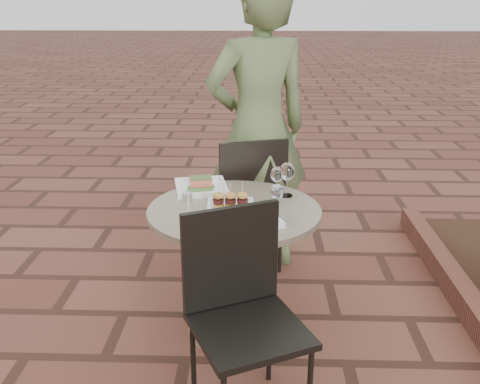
{
  "coord_description": "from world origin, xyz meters",
  "views": [
    {
      "loc": [
        0.36,
        -2.28,
        1.75
      ],
      "look_at": [
        0.27,
        0.29,
        0.82
      ],
      "focal_mm": 40.0,
      "sensor_mm": 36.0,
      "label": 1
    }
  ],
  "objects_px": {
    "chair_near": "(240,298)",
    "diner": "(258,130)",
    "cafe_table": "(234,251)",
    "plate_tuna": "(250,220)",
    "plate_salmon": "(201,186)",
    "plate_sliders": "(230,204)",
    "chair_far": "(249,194)"
  },
  "relations": [
    {
      "from": "plate_salmon",
      "to": "chair_near",
      "type": "bearing_deg",
      "value": -73.63
    },
    {
      "from": "chair_near",
      "to": "plate_salmon",
      "type": "xyz_separation_m",
      "value": [
        -0.25,
        0.86,
        0.2
      ]
    },
    {
      "from": "diner",
      "to": "plate_salmon",
      "type": "relative_size",
      "value": 5.74
    },
    {
      "from": "chair_far",
      "to": "plate_tuna",
      "type": "height_order",
      "value": "chair_far"
    },
    {
      "from": "plate_sliders",
      "to": "diner",
      "type": "bearing_deg",
      "value": 80.6
    },
    {
      "from": "cafe_table",
      "to": "diner",
      "type": "xyz_separation_m",
      "value": [
        0.12,
        0.8,
        0.47
      ]
    },
    {
      "from": "cafe_table",
      "to": "chair_far",
      "type": "relative_size",
      "value": 0.97
    },
    {
      "from": "chair_near",
      "to": "plate_salmon",
      "type": "bearing_deg",
      "value": 81.42
    },
    {
      "from": "chair_far",
      "to": "plate_salmon",
      "type": "distance_m",
      "value": 0.55
    },
    {
      "from": "cafe_table",
      "to": "chair_near",
      "type": "xyz_separation_m",
      "value": [
        0.05,
        -0.58,
        0.07
      ]
    },
    {
      "from": "chair_near",
      "to": "plate_tuna",
      "type": "height_order",
      "value": "chair_near"
    },
    {
      "from": "chair_near",
      "to": "plate_sliders",
      "type": "bearing_deg",
      "value": 72.19
    },
    {
      "from": "plate_salmon",
      "to": "plate_tuna",
      "type": "relative_size",
      "value": 1.01
    },
    {
      "from": "plate_tuna",
      "to": "plate_salmon",
      "type": "bearing_deg",
      "value": 121.96
    },
    {
      "from": "chair_near",
      "to": "diner",
      "type": "distance_m",
      "value": 1.45
    },
    {
      "from": "cafe_table",
      "to": "plate_tuna",
      "type": "bearing_deg",
      "value": -64.98
    },
    {
      "from": "chair_far",
      "to": "plate_sliders",
      "type": "distance_m",
      "value": 0.77
    },
    {
      "from": "diner",
      "to": "cafe_table",
      "type": "bearing_deg",
      "value": 60.14
    },
    {
      "from": "diner",
      "to": "plate_salmon",
      "type": "bearing_deg",
      "value": 37.44
    },
    {
      "from": "cafe_table",
      "to": "plate_tuna",
      "type": "xyz_separation_m",
      "value": [
        0.09,
        -0.19,
        0.26
      ]
    },
    {
      "from": "plate_salmon",
      "to": "plate_sliders",
      "type": "relative_size",
      "value": 1.35
    },
    {
      "from": "chair_far",
      "to": "plate_salmon",
      "type": "height_order",
      "value": "chair_far"
    },
    {
      "from": "cafe_table",
      "to": "chair_far",
      "type": "bearing_deg",
      "value": 84.75
    },
    {
      "from": "chair_near",
      "to": "diner",
      "type": "relative_size",
      "value": 0.49
    },
    {
      "from": "chair_far",
      "to": "chair_near",
      "type": "relative_size",
      "value": 1.0
    },
    {
      "from": "chair_near",
      "to": "plate_tuna",
      "type": "xyz_separation_m",
      "value": [
        0.03,
        0.4,
        0.2
      ]
    },
    {
      "from": "cafe_table",
      "to": "chair_near",
      "type": "distance_m",
      "value": 0.59
    },
    {
      "from": "plate_salmon",
      "to": "plate_tuna",
      "type": "xyz_separation_m",
      "value": [
        0.29,
        -0.46,
        -0.01
      ]
    },
    {
      "from": "diner",
      "to": "plate_salmon",
      "type": "height_order",
      "value": "diner"
    },
    {
      "from": "chair_far",
      "to": "cafe_table",
      "type": "bearing_deg",
      "value": 67.67
    },
    {
      "from": "plate_sliders",
      "to": "plate_tuna",
      "type": "bearing_deg",
      "value": -56.73
    },
    {
      "from": "cafe_table",
      "to": "plate_salmon",
      "type": "bearing_deg",
      "value": 126.16
    }
  ]
}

